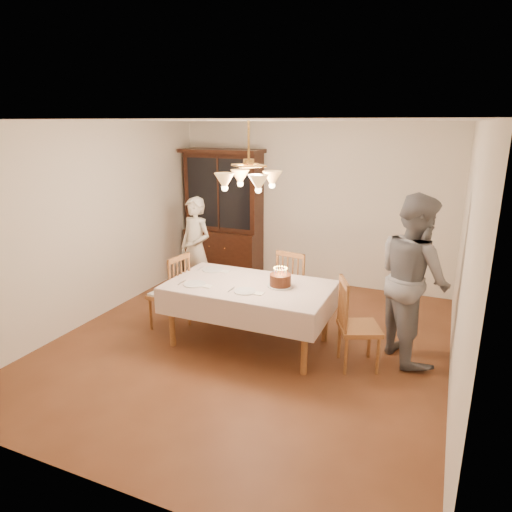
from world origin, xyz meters
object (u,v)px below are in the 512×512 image
at_px(chair_far_side, 296,289).
at_px(elderly_woman, 196,249).
at_px(birthday_cake, 280,281).
at_px(dining_table, 249,290).
at_px(china_hutch, 224,216).

distance_m(chair_far_side, elderly_woman, 1.69).
relative_size(chair_far_side, birthday_cake, 3.33).
distance_m(dining_table, chair_far_side, 0.94).
xyz_separation_m(elderly_woman, birthday_cake, (1.71, -0.99, 0.06)).
distance_m(china_hutch, elderly_woman, 1.22).
distance_m(china_hutch, birthday_cake, 2.86).
xyz_separation_m(dining_table, chair_far_side, (0.30, 0.86, -0.24)).
bearing_deg(chair_far_side, birthday_cake, -85.46).
bearing_deg(elderly_woman, dining_table, -22.12).
distance_m(china_hutch, chair_far_side, 2.34).
xyz_separation_m(dining_table, china_hutch, (-1.49, 2.25, 0.36)).
xyz_separation_m(china_hutch, chair_far_side, (1.78, -1.40, -0.60)).
height_order(china_hutch, elderly_woman, china_hutch).
xyz_separation_m(dining_table, elderly_woman, (-1.35, 1.07, 0.09)).
relative_size(dining_table, china_hutch, 0.88).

